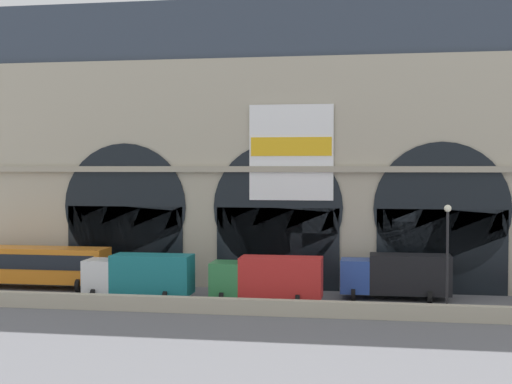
# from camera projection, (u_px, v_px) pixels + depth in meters

# --- Properties ---
(ground_plane) EXTENTS (200.00, 200.00, 0.00)m
(ground_plane) POSITION_uv_depth(u_px,v_px,m) (268.00, 302.00, 48.90)
(ground_plane) COLOR slate
(quay_parapet_wall) EXTENTS (90.00, 0.70, 0.98)m
(quay_parapet_wall) POSITION_uv_depth(u_px,v_px,m) (257.00, 307.00, 44.50)
(quay_parapet_wall) COLOR #B2A891
(quay_parapet_wall) RESTS_ON ground
(station_building) EXTENTS (50.06, 6.39, 21.98)m
(station_building) POSITION_uv_depth(u_px,v_px,m) (283.00, 147.00, 56.40)
(station_building) COLOR #B2A891
(station_building) RESTS_ON ground
(bus_west) EXTENTS (11.00, 3.25, 3.10)m
(bus_west) POSITION_uv_depth(u_px,v_px,m) (36.00, 265.00, 54.21)
(bus_west) COLOR orange
(bus_west) RESTS_ON ground
(box_truck_midwest) EXTENTS (7.50, 2.91, 3.12)m
(box_truck_midwest) POSITION_uv_depth(u_px,v_px,m) (140.00, 275.00, 49.69)
(box_truck_midwest) COLOR white
(box_truck_midwest) RESTS_ON ground
(box_truck_center) EXTENTS (7.50, 2.91, 3.12)m
(box_truck_center) POSITION_uv_depth(u_px,v_px,m) (268.00, 278.00, 48.38)
(box_truck_center) COLOR #2D7A42
(box_truck_center) RESTS_ON ground
(box_truck_mideast) EXTENTS (7.50, 2.91, 3.12)m
(box_truck_mideast) POSITION_uv_depth(u_px,v_px,m) (397.00, 275.00, 49.73)
(box_truck_mideast) COLOR #28479E
(box_truck_mideast) RESTS_ON ground
(street_lamp_quayside) EXTENTS (0.44, 0.44, 6.90)m
(street_lamp_quayside) POSITION_uv_depth(u_px,v_px,m) (447.00, 246.00, 43.28)
(street_lamp_quayside) COLOR black
(street_lamp_quayside) RESTS_ON ground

